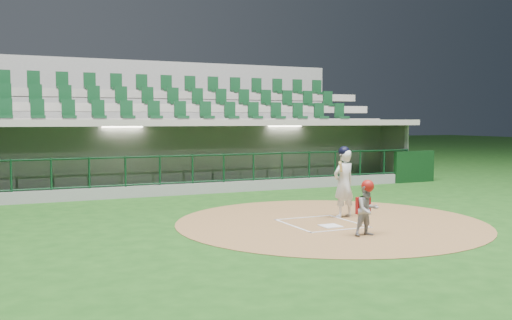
{
  "coord_description": "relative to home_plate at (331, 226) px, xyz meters",
  "views": [
    {
      "loc": [
        -6.68,
        -11.49,
        2.38
      ],
      "look_at": [
        -0.34,
        2.6,
        1.3
      ],
      "focal_mm": 40.0,
      "sensor_mm": 36.0,
      "label": 1
    }
  ],
  "objects": [
    {
      "name": "home_plate",
      "position": [
        0.0,
        0.0,
        0.0
      ],
      "size": [
        0.43,
        0.43,
        0.02
      ],
      "primitive_type": "cube",
      "color": "white",
      "rests_on": "dirt_circle"
    },
    {
      "name": "dirt_circle",
      "position": [
        0.3,
        0.5,
        -0.02
      ],
      "size": [
        7.2,
        7.2,
        0.01
      ],
      "primitive_type": "cylinder",
      "color": "brown",
      "rests_on": "ground"
    },
    {
      "name": "seating_deck",
      "position": [
        0.0,
        11.61,
        1.4
      ],
      "size": [
        17.0,
        6.72,
        5.15
      ],
      "color": "gray",
      "rests_on": "ground"
    },
    {
      "name": "catcher",
      "position": [
        0.14,
        -1.18,
        0.56
      ],
      "size": [
        0.53,
        0.42,
        1.16
      ],
      "color": "#97979D",
      "rests_on": "dirt_circle"
    },
    {
      "name": "batter_box_chalk",
      "position": [
        0.0,
        0.4,
        -0.0
      ],
      "size": [
        1.55,
        1.8,
        0.01
      ],
      "color": "white",
      "rests_on": "ground"
    },
    {
      "name": "batter",
      "position": [
        0.93,
        0.92,
        0.86
      ],
      "size": [
        0.87,
        0.9,
        1.74
      ],
      "color": "silver",
      "rests_on": "dirt_circle"
    },
    {
      "name": "dugout_structure",
      "position": [
        -0.03,
        8.51,
        0.94
      ],
      "size": [
        16.4,
        3.7,
        3.0
      ],
      "color": "gray",
      "rests_on": "ground"
    },
    {
      "name": "ground",
      "position": [
        0.0,
        0.7,
        -0.02
      ],
      "size": [
        120.0,
        120.0,
        0.0
      ],
      "primitive_type": "plane",
      "color": "#174212",
      "rests_on": "ground"
    }
  ]
}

